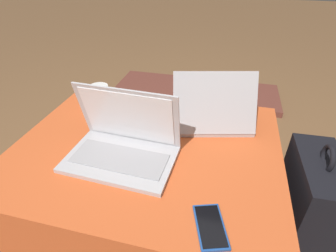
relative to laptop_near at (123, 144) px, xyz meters
name	(u,v)px	position (x,y,z in m)	size (l,w,h in m)	color
ground_plane	(151,217)	(0.06, 0.08, -0.49)	(14.00, 14.00, 0.00)	brown
ottoman	(149,185)	(0.06, 0.08, -0.27)	(0.99, 0.80, 0.44)	maroon
laptop_near	(123,144)	(0.00, 0.00, 0.00)	(0.38, 0.26, 0.25)	#B7B7BC
laptop_far	(212,114)	(0.28, 0.28, 0.00)	(0.37, 0.32, 0.24)	#B7B7BC
cell_phone	(210,226)	(0.33, -0.22, -0.05)	(0.11, 0.16, 0.01)	#1E4C9E
backpack	(307,212)	(0.69, 0.09, -0.27)	(0.20, 0.33, 0.54)	black
coffee_mug	(101,96)	(-0.23, 0.31, 0.00)	(0.13, 0.09, 0.10)	white
fireplace_hearth	(195,91)	(0.06, 1.41, -0.47)	(1.40, 0.50, 0.04)	brown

